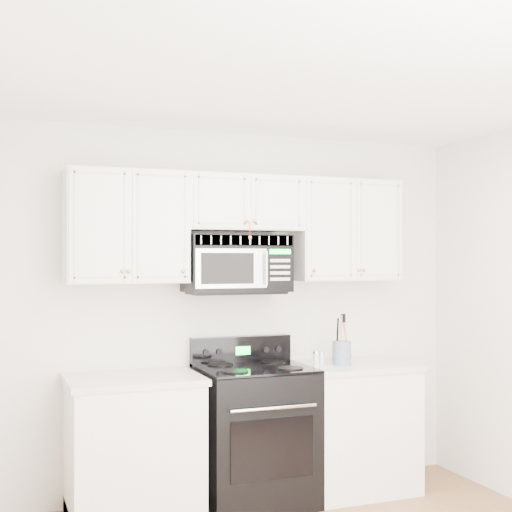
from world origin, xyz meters
name	(u,v)px	position (x,y,z in m)	size (l,w,h in m)	color
room	(349,335)	(0.00, 0.00, 1.30)	(3.51, 3.51, 2.61)	brown
base_cabinet_left	(133,452)	(-0.80, 1.44, 0.43)	(0.86, 0.65, 0.92)	silver
base_cabinet_right	(352,431)	(0.80, 1.44, 0.43)	(0.86, 0.65, 0.92)	silver
range	(254,432)	(0.04, 1.43, 0.48)	(0.75, 0.69, 1.12)	black
upper_cabinets	(242,223)	(0.00, 1.58, 1.93)	(2.44, 0.37, 0.75)	silver
microwave	(237,263)	(-0.05, 1.56, 1.65)	(0.73, 0.41, 0.40)	black
utensil_crock	(342,352)	(0.70, 1.40, 1.01)	(0.14, 0.14, 0.36)	slate
shaker_salt	(316,359)	(0.49, 1.38, 0.98)	(0.05, 0.05, 0.11)	silver
shaker_pepper	(321,359)	(0.54, 1.40, 0.97)	(0.04, 0.04, 0.10)	silver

